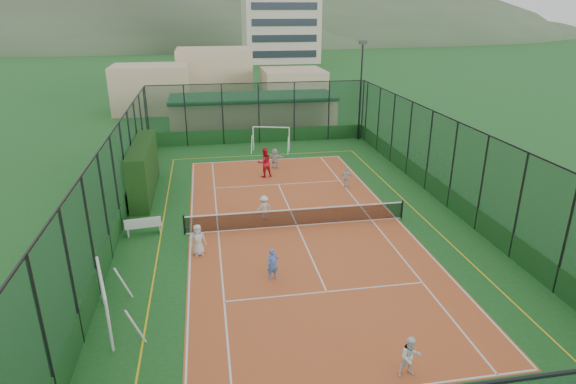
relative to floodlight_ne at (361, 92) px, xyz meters
The scene contains 19 objects.
ground 19.15m from the floodlight_ne, 117.39° to the right, with size 300.00×300.00×0.00m, color #1C5320.
court_slab 19.14m from the floodlight_ne, 117.39° to the right, with size 11.17×23.97×0.01m, color #CC602D.
tennis_net 19.04m from the floodlight_ne, 117.39° to the right, with size 11.67×0.12×1.06m, color black, non-canonical shape.
perimeter_fence 18.77m from the floodlight_ne, 117.39° to the right, with size 18.12×34.12×5.00m, color #11331F, non-canonical shape.
floodlight_ne is the anchor object (origin of this frame).
clubhouse 10.47m from the floodlight_ne, 147.88° to the left, with size 15.20×7.20×3.15m, color tan, non-canonical shape.
distant_hills 133.74m from the floodlight_ne, 93.69° to the left, with size 200.00×60.00×24.00m, color #384C33, non-canonical shape.
hedge_left 19.96m from the floodlight_ne, 148.62° to the right, with size 1.08×7.20×3.15m, color black.
white_bench 23.38m from the floodlight_ne, 135.23° to the right, with size 1.77×0.49×1.00m, color white, non-canonical shape.
futsal_goal_near 29.34m from the floodlight_ne, 125.45° to the right, with size 0.91×3.13×2.02m, color white, non-canonical shape.
futsal_goal_far 8.86m from the floodlight_ne, 164.01° to the right, with size 2.98×0.87×1.92m, color white, non-canonical shape.
child_near_left 23.60m from the floodlight_ne, 125.86° to the right, with size 0.73×0.48×1.50m, color silver.
child_near_mid 24.33m from the floodlight_ne, 116.09° to the right, with size 0.51×0.33×1.40m, color #4876CC.
child_near_right 29.13m from the floodlight_ne, 104.47° to the right, with size 0.68×0.53×1.40m, color white.
child_far_left 18.78m from the floodlight_ne, 123.48° to the right, with size 0.86×0.49×1.32m, color silver.
child_far_right 12.80m from the floodlight_ne, 111.01° to the right, with size 0.79×0.33×1.34m, color silver.
child_far_back 11.21m from the floodlight_ne, 141.18° to the right, with size 1.32×0.42×1.42m, color silver.
coach 12.97m from the floodlight_ne, 137.45° to the right, with size 0.98×0.76×2.01m, color red.
tennis_balls 18.09m from the floodlight_ne, 121.62° to the right, with size 5.69×1.27×0.07m.
Camera 1 is at (-4.38, -22.55, 10.73)m, focal length 30.00 mm.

